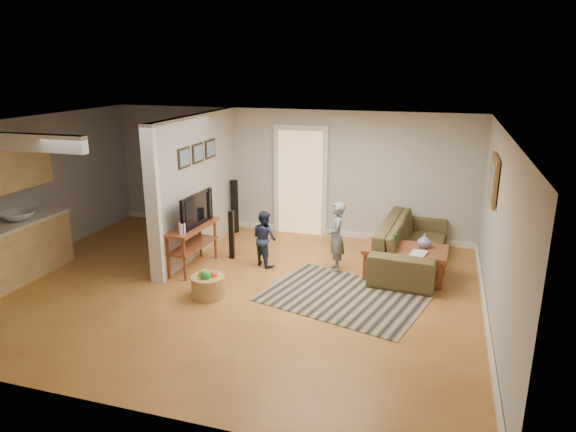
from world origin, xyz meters
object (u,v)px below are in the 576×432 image
object	(u,v)px
speaker_left	(232,235)
child	(335,270)
coffee_table	(407,254)
toy_basket	(208,285)
speaker_right	(235,206)
toddler	(265,265)
sofa	(410,264)
tv_console	(192,229)

from	to	relation	value
speaker_left	child	bearing A→B (deg)	-8.41
coffee_table	toy_basket	world-z (taller)	coffee_table
child	speaker_left	bearing A→B (deg)	-104.44
coffee_table	speaker_right	world-z (taller)	speaker_right
speaker_right	toddler	xyz separation A→B (m)	(1.18, -1.52, -0.55)
sofa	coffee_table	bearing A→B (deg)	-179.80
toy_basket	child	distance (m)	2.24
sofa	speaker_left	world-z (taller)	speaker_left
coffee_table	toddler	distance (m)	2.41
tv_console	toy_basket	world-z (taller)	tv_console
tv_console	toddler	distance (m)	1.39
tv_console	speaker_right	xyz separation A→B (m)	(-0.08, 2.01, -0.14)
speaker_right	child	bearing A→B (deg)	-12.52
coffee_table	child	distance (m)	1.22
coffee_table	toy_basket	size ratio (longest dim) A/B	2.68
coffee_table	speaker_right	distance (m)	3.81
sofa	speaker_right	distance (m)	3.72
child	toddler	distance (m)	1.23
tv_console	speaker_right	bearing A→B (deg)	95.37
coffee_table	child	xyz separation A→B (m)	(-1.15, -0.05, -0.40)
sofa	coffee_table	world-z (taller)	coffee_table
toddler	toy_basket	bearing A→B (deg)	108.69
speaker_left	toddler	bearing A→B (deg)	-18.70
toy_basket	speaker_right	bearing A→B (deg)	105.14
tv_console	child	size ratio (longest dim) A/B	1.04
sofa	toy_basket	world-z (taller)	toy_basket
tv_console	speaker_right	size ratio (longest dim) A/B	1.11
sofa	tv_console	world-z (taller)	tv_console
child	speaker_right	bearing A→B (deg)	-134.17
toy_basket	sofa	bearing A→B (deg)	38.48
toy_basket	toddler	size ratio (longest dim) A/B	0.51
child	toddler	world-z (taller)	child
toddler	speaker_left	bearing A→B (deg)	22.52
speaker_left	coffee_table	bearing A→B (deg)	-7.32
coffee_table	speaker_left	distance (m)	3.04
speaker_right	speaker_left	bearing A→B (deg)	-51.58
sofa	speaker_left	size ratio (longest dim) A/B	2.95
toddler	coffee_table	bearing A→B (deg)	-142.89
sofa	tv_console	distance (m)	3.80
toy_basket	coffee_table	bearing A→B (deg)	30.13
coffee_table	tv_console	bearing A→B (deg)	-169.46
coffee_table	speaker_right	size ratio (longest dim) A/B	1.21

